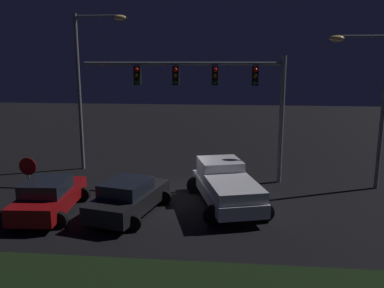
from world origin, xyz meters
The scene contains 8 objects.
ground_plane centered at (0.00, 0.00, 0.00)m, with size 80.00×80.00×0.00m, color black.
pickup_truck centered at (2.35, -0.87, 1.00)m, with size 3.83×5.74×1.80m.
car_sedan centered at (-1.59, -2.43, 0.74)m, with size 3.11×4.69×1.51m.
car_sedan_far centered at (-4.89, -2.67, 0.74)m, with size 2.67×4.51×1.51m.
traffic_signal_gantry centered at (1.72, 2.78, 5.03)m, with size 10.32×0.56×6.50m.
street_lamp_left centered at (-5.52, 4.39, 5.51)m, with size 2.97×0.44×8.78m.
street_lamp_right centered at (9.18, 2.22, 4.80)m, with size 2.84×0.44×7.51m.
stop_sign centered at (-6.02, -2.08, 1.56)m, with size 0.76×0.08×2.23m.
Camera 1 is at (2.55, -17.77, 6.25)m, focal length 37.54 mm.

